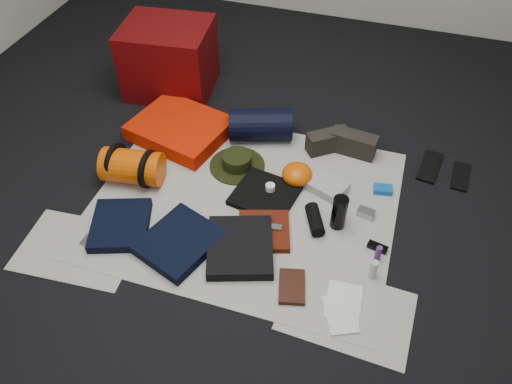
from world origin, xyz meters
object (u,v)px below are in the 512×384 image
(sleeping_pad, at_px, (180,129))
(water_bottle, at_px, (339,212))
(red_cabinet, at_px, (169,59))
(compact_camera, at_px, (366,213))
(paperback_book, at_px, (292,287))
(stuff_sack, at_px, (133,167))
(navy_duffel, at_px, (260,125))

(sleeping_pad, distance_m, water_bottle, 1.15)
(red_cabinet, bearing_deg, compact_camera, -34.52)
(paperback_book, bearing_deg, sleeping_pad, 123.14)
(stuff_sack, bearing_deg, paperback_book, -22.99)
(sleeping_pad, distance_m, paperback_book, 1.29)
(sleeping_pad, bearing_deg, navy_duffel, 14.66)
(red_cabinet, bearing_deg, paperback_book, -54.53)
(stuff_sack, bearing_deg, sleeping_pad, 78.27)
(red_cabinet, height_order, stuff_sack, red_cabinet)
(compact_camera, bearing_deg, paperback_book, -103.32)
(sleeping_pad, relative_size, compact_camera, 6.07)
(red_cabinet, height_order, compact_camera, red_cabinet)
(stuff_sack, xyz_separation_m, water_bottle, (1.16, 0.01, 0.00))
(water_bottle, distance_m, compact_camera, 0.19)
(sleeping_pad, bearing_deg, red_cabinet, 119.55)
(water_bottle, bearing_deg, stuff_sack, -179.61)
(sleeping_pad, relative_size, stuff_sack, 1.65)
(navy_duffel, bearing_deg, sleeping_pad, 176.07)
(stuff_sack, bearing_deg, navy_duffel, 44.79)
(paperback_book, bearing_deg, compact_camera, 51.18)
(water_bottle, bearing_deg, paperback_book, -106.00)
(stuff_sack, xyz_separation_m, compact_camera, (1.29, 0.12, -0.08))
(red_cabinet, height_order, navy_duffel, red_cabinet)
(red_cabinet, xyz_separation_m, compact_camera, (1.46, -0.78, -0.21))
(compact_camera, bearing_deg, sleeping_pad, 176.72)
(stuff_sack, bearing_deg, red_cabinet, 100.58)
(stuff_sack, height_order, navy_duffel, navy_duffel)
(sleeping_pad, xyz_separation_m, stuff_sack, (-0.09, -0.44, 0.05))
(navy_duffel, xyz_separation_m, compact_camera, (0.72, -0.45, -0.08))
(paperback_book, bearing_deg, stuff_sack, 143.19)
(navy_duffel, height_order, water_bottle, navy_duffel)
(water_bottle, distance_m, paperback_book, 0.47)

